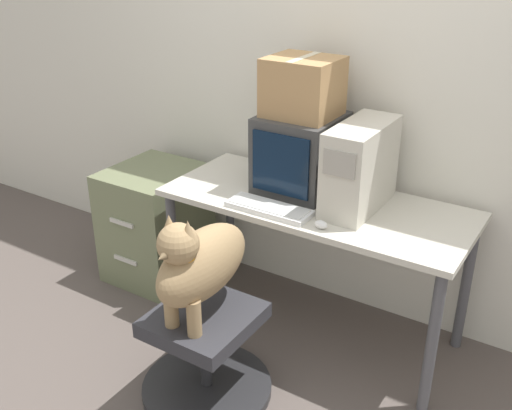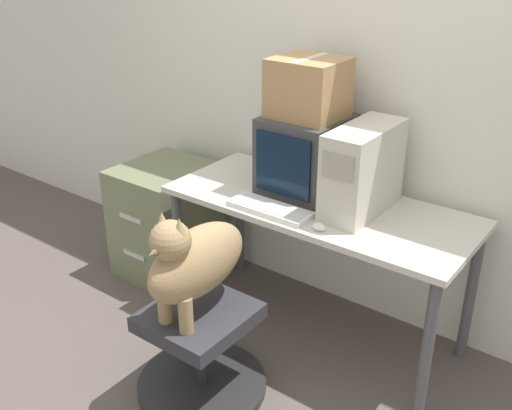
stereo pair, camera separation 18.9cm
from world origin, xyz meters
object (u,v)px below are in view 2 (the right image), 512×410
object	(u,v)px
office_chair	(201,353)
filing_cabinet	(167,220)
cardboard_box	(308,88)
keyboard	(270,209)
crt_monitor	(305,154)
dog	(193,260)
pc_tower	(363,170)

from	to	relation	value
office_chair	filing_cabinet	world-z (taller)	filing_cabinet
cardboard_box	keyboard	bearing A→B (deg)	-88.13
crt_monitor	dog	distance (m)	0.82
crt_monitor	dog	xyz separation A→B (m)	(-0.03, -0.79, -0.24)
office_chair	cardboard_box	distance (m)	1.30
keyboard	dog	size ratio (longest dim) A/B	0.76
filing_cabinet	crt_monitor	bearing A→B (deg)	6.11
crt_monitor	filing_cabinet	distance (m)	1.08
pc_tower	office_chair	distance (m)	1.10
cardboard_box	crt_monitor	bearing A→B (deg)	-90.00
pc_tower	filing_cabinet	size ratio (longest dim) A/B	0.70
office_chair	filing_cabinet	size ratio (longest dim) A/B	0.88
crt_monitor	office_chair	distance (m)	1.06
office_chair	cardboard_box	bearing A→B (deg)	87.58
pc_tower	filing_cabinet	bearing A→B (deg)	-177.81
keyboard	pc_tower	bearing A→B (deg)	38.43
keyboard	dog	world-z (taller)	dog
office_chair	pc_tower	bearing A→B (deg)	62.90
office_chair	dog	size ratio (longest dim) A/B	1.10
keyboard	office_chair	distance (m)	0.72
filing_cabinet	keyboard	bearing A→B (deg)	-13.12
keyboard	filing_cabinet	world-z (taller)	keyboard
crt_monitor	dog	size ratio (longest dim) A/B	0.74
pc_tower	cardboard_box	world-z (taller)	cardboard_box
crt_monitor	keyboard	bearing A→B (deg)	-88.11
dog	filing_cabinet	distance (m)	1.16
keyboard	cardboard_box	world-z (taller)	cardboard_box
office_chair	keyboard	bearing A→B (deg)	84.70
pc_tower	crt_monitor	bearing A→B (deg)	171.72
dog	cardboard_box	world-z (taller)	cardboard_box
cardboard_box	filing_cabinet	bearing A→B (deg)	-173.64
filing_cabinet	cardboard_box	bearing A→B (deg)	6.36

